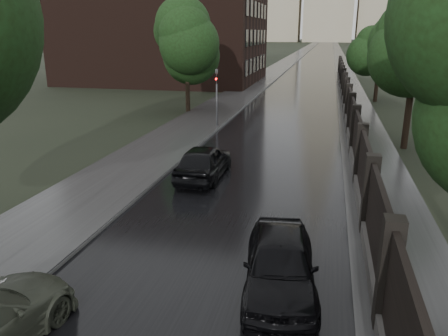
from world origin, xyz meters
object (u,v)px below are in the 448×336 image
(traffic_light, at_px, (217,93))
(hatchback_left, at_px, (204,162))
(tree_left_far, at_px, (187,47))
(tree_right_c, at_px, (380,48))
(tree_right_b, at_px, (415,59))
(car_right_near, at_px, (280,264))

(traffic_light, height_order, hatchback_left, traffic_light)
(tree_left_far, height_order, traffic_light, tree_left_far)
(tree_right_c, xyz_separation_m, traffic_light, (-11.80, -15.01, -2.55))
(tree_right_b, xyz_separation_m, tree_right_c, (0.00, 18.00, 0.00))
(tree_left_far, xyz_separation_m, hatchback_left, (5.81, -15.75, -4.46))
(tree_right_b, relative_size, tree_right_c, 1.00)
(car_right_near, bearing_deg, tree_right_b, 64.96)
(tree_right_c, distance_m, hatchback_left, 27.83)
(hatchback_left, height_order, car_right_near, hatchback_left)
(tree_left_far, xyz_separation_m, car_right_near, (10.17, -24.02, -4.48))
(tree_left_far, bearing_deg, tree_right_b, -27.30)
(traffic_light, xyz_separation_m, car_right_near, (6.47, -19.01, -1.63))
(hatchback_left, relative_size, car_right_near, 1.02)
(tree_right_c, height_order, traffic_light, tree_right_c)
(tree_right_c, bearing_deg, car_right_near, -98.90)
(tree_right_c, height_order, car_right_near, tree_right_c)
(tree_left_far, distance_m, hatchback_left, 17.37)
(hatchback_left, bearing_deg, tree_right_b, -141.61)
(tree_left_far, height_order, tree_right_c, tree_left_far)
(hatchback_left, bearing_deg, tree_right_c, -110.89)
(car_right_near, bearing_deg, traffic_light, 102.16)
(tree_left_far, distance_m, car_right_near, 26.47)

